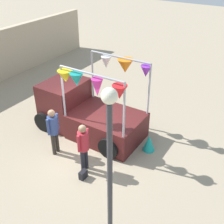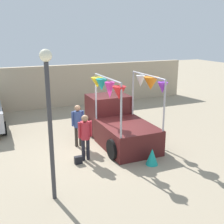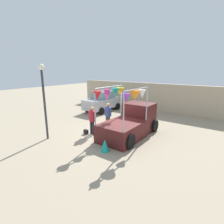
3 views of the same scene
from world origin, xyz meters
The scene contains 8 objects.
ground_plane centered at (0.00, 0.00, 0.00)m, with size 60.00×60.00×0.00m, color gray.
vendor_truck centered at (1.01, 0.79, 0.87)m, with size 2.50×4.10×2.96m.
person_customer centered at (-0.88, -0.61, 1.05)m, with size 0.53×0.34×1.73m.
person_vendor centered at (-0.73, 0.77, 1.06)m, with size 0.53×0.34×1.75m.
handbag centered at (-1.23, -0.81, 0.14)m, with size 0.28×0.16×0.28m, color black.
street_lamp centered at (-2.50, -2.63, 2.70)m, with size 0.32×0.32×4.16m.
brick_boundary_wall centered at (0.00, 7.52, 1.30)m, with size 18.00×0.36×2.60m, color tan.
folded_kite_bundle_teal centered at (1.16, -1.93, 0.30)m, with size 0.44×0.44×0.60m, color teal.
Camera 2 is at (-3.82, -9.73, 4.55)m, focal length 45.00 mm.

